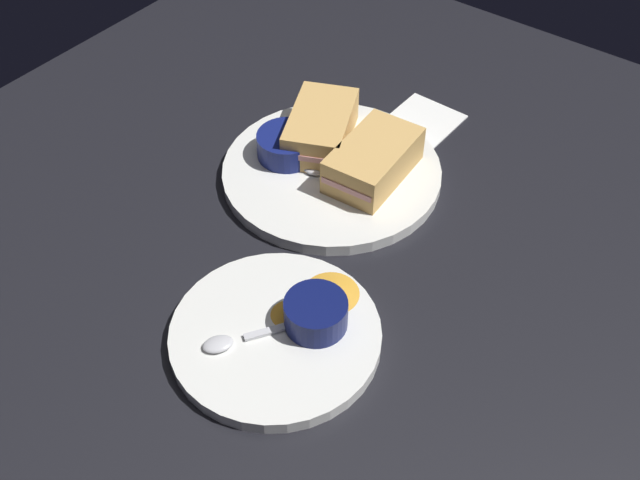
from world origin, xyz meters
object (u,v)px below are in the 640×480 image
object	(u,v)px
plate_sandwich_main	(332,172)
sandwich_half_far	(321,128)
plate_chips_companion	(276,335)
ramekin_light_gravy	(316,313)
spoon_by_dark_ramekin	(320,173)
sandwich_half_near	(373,160)
spoon_by_gravy_ramekin	(230,341)
ramekin_dark_sauce	(287,144)

from	to	relation	value
plate_sandwich_main	sandwich_half_far	world-z (taller)	sandwich_half_far
plate_chips_companion	ramekin_light_gravy	xyz separation A→B (cm)	(-3.37, 2.80, 2.60)
plate_sandwich_main	spoon_by_dark_ramekin	distance (cm)	2.45
sandwich_half_near	plate_chips_companion	xyz separation A→B (cm)	(26.72, 5.88, -3.20)
spoon_by_dark_ramekin	spoon_by_gravy_ramekin	distance (cm)	27.87
spoon_by_dark_ramekin	spoon_by_gravy_ramekin	xyz separation A→B (cm)	(26.56, 8.45, 0.00)
plate_sandwich_main	sandwich_half_near	bearing A→B (deg)	112.14
ramekin_dark_sauce	plate_chips_companion	xyz separation A→B (cm)	(23.26, 17.03, -2.56)
plate_sandwich_main	plate_chips_companion	bearing A→B (deg)	23.71
ramekin_dark_sauce	ramekin_light_gravy	bearing A→B (deg)	44.92
plate_sandwich_main	spoon_by_dark_ramekin	size ratio (longest dim) A/B	2.83
sandwich_half_far	ramekin_light_gravy	xyz separation A→B (cm)	(24.63, 17.89, -0.60)
ramekin_dark_sauce	sandwich_half_far	bearing A→B (deg)	157.62
sandwich_half_near	spoon_by_dark_ramekin	xyz separation A→B (cm)	(4.16, -5.24, -2.04)
plate_sandwich_main	ramekin_dark_sauce	distance (cm)	6.84
sandwich_half_far	spoon_by_dark_ramekin	distance (cm)	7.02
spoon_by_dark_ramekin	ramekin_light_gravy	distance (cm)	23.76
ramekin_light_gravy	ramekin_dark_sauce	bearing A→B (deg)	-135.08
spoon_by_dark_ramekin	sandwich_half_far	bearing A→B (deg)	-143.87
plate_sandwich_main	spoon_by_gravy_ramekin	xyz separation A→B (cm)	(28.69, 8.17, 1.16)
spoon_by_gravy_ramekin	spoon_by_dark_ramekin	bearing A→B (deg)	-162.36
sandwich_half_near	ramekin_light_gravy	world-z (taller)	sandwich_half_near
ramekin_dark_sauce	spoon_by_gravy_ramekin	distance (cm)	30.83
ramekin_light_gravy	spoon_by_dark_ramekin	bearing A→B (deg)	-144.05
sandwich_half_far	spoon_by_gravy_ramekin	xyz separation A→B (cm)	(31.98, 12.41, -2.04)
ramekin_dark_sauce	spoon_by_gravy_ramekin	xyz separation A→B (cm)	(27.25, 14.35, -1.39)
plate_sandwich_main	spoon_by_gravy_ramekin	world-z (taller)	spoon_by_gravy_ramekin
sandwich_half_far	sandwich_half_near	bearing A→B (deg)	82.14
spoon_by_gravy_ramekin	ramekin_dark_sauce	bearing A→B (deg)	-152.22
plate_sandwich_main	ramekin_dark_sauce	world-z (taller)	ramekin_dark_sauce
ramekin_light_gravy	spoon_by_gravy_ramekin	distance (cm)	9.29
spoon_by_gravy_ramekin	plate_sandwich_main	bearing A→B (deg)	-164.10
ramekin_dark_sauce	plate_chips_companion	bearing A→B (deg)	36.21
plate_chips_companion	spoon_by_gravy_ramekin	world-z (taller)	spoon_by_gravy_ramekin
spoon_by_dark_ramekin	spoon_by_gravy_ramekin	bearing A→B (deg)	17.64
ramekin_light_gravy	spoon_by_gravy_ramekin	xyz separation A→B (cm)	(7.36, -5.48, -1.44)
sandwich_half_near	spoon_by_dark_ramekin	world-z (taller)	sandwich_half_near
sandwich_half_far	spoon_by_gravy_ramekin	distance (cm)	34.37
plate_chips_companion	ramekin_light_gravy	bearing A→B (deg)	140.19
sandwich_half_near	spoon_by_gravy_ramekin	xyz separation A→B (cm)	(30.71, 3.21, -2.04)
plate_sandwich_main	ramekin_dark_sauce	size ratio (longest dim) A/B	3.63
plate_sandwich_main	sandwich_half_far	bearing A→B (deg)	-127.86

